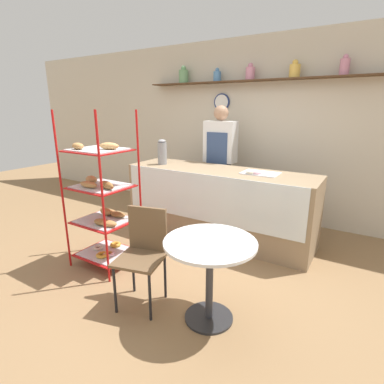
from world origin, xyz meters
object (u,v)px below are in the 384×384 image
pastry_rack (103,202)px  coffee_carafe (162,152)px  donut_tray_counter (257,173)px  cafe_chair (144,247)px  cafe_table (210,261)px  person_worker (220,160)px

pastry_rack → coffee_carafe: (-0.13, 1.24, 0.37)m
donut_tray_counter → cafe_chair: bearing=-105.2°
cafe_table → cafe_chair: bearing=-173.6°
cafe_chair → donut_tray_counter: 1.70m
pastry_rack → cafe_chair: size_ratio=1.95×
pastry_rack → cafe_table: size_ratio=2.30×
pastry_rack → person_worker: (0.44, 1.90, 0.22)m
cafe_table → coffee_carafe: size_ratio=2.11×
coffee_carafe → person_worker: bearing=49.1°
pastry_rack → coffee_carafe: 1.30m
cafe_table → cafe_chair: 0.62m
cafe_chair → donut_tray_counter: size_ratio=1.98×
donut_tray_counter → person_worker: bearing=143.6°
person_worker → cafe_table: size_ratio=2.36×
donut_tray_counter → pastry_rack: bearing=-133.1°
pastry_rack → cafe_table: bearing=-8.5°
cafe_table → coffee_carafe: bearing=136.9°
cafe_table → pastry_rack: bearing=171.5°
pastry_rack → donut_tray_counter: pastry_rack is taller
person_worker → cafe_table: (0.97, -2.11, -0.41)m
person_worker → coffee_carafe: 0.89m
coffee_carafe → cafe_chair: bearing=-58.6°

